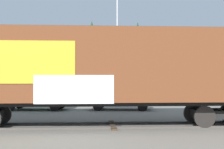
{
  "coord_description": "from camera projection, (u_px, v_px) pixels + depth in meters",
  "views": [
    {
      "loc": [
        -0.15,
        -13.13,
        2.05
      ],
      "look_at": [
        0.65,
        2.2,
        2.27
      ],
      "focal_mm": 48.5,
      "sensor_mm": 36.0,
      "label": 1
    }
  ],
  "objects": [
    {
      "name": "ground_plane",
      "position": [
        100.0,
        126.0,
        13.09
      ],
      "size": [
        260.0,
        260.0,
        0.0
      ],
      "primitive_type": "plane",
      "color": "slate"
    },
    {
      "name": "hillside",
      "position": [
        97.0,
        67.0,
        74.84
      ],
      "size": [
        115.11,
        36.96,
        14.76
      ],
      "color": "slate",
      "rests_on": "ground_plane"
    },
    {
      "name": "parked_car_green",
      "position": [
        36.0,
        97.0,
        19.97
      ],
      "size": [
        4.43,
        2.32,
        1.74
      ],
      "color": "#1E5933",
      "rests_on": "ground_plane"
    },
    {
      "name": "track",
      "position": [
        91.0,
        125.0,
        13.07
      ],
      "size": [
        60.01,
        2.8,
        0.08
      ],
      "color": "#4C4742",
      "rests_on": "ground_plane"
    },
    {
      "name": "flagpole",
      "position": [
        119.0,
        34.0,
        25.42
      ],
      "size": [
        1.15,
        0.73,
        9.71
      ],
      "color": "silver",
      "rests_on": "ground_plane"
    },
    {
      "name": "parked_car_silver",
      "position": [
        119.0,
        97.0,
        20.06
      ],
      "size": [
        4.33,
        2.25,
        1.69
      ],
      "color": "#B7BABF",
      "rests_on": "ground_plane"
    },
    {
      "name": "freight_car",
      "position": [
        99.0,
        68.0,
        13.12
      ],
      "size": [
        16.39,
        3.18,
        4.34
      ],
      "color": "brown",
      "rests_on": "ground_plane"
    }
  ]
}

